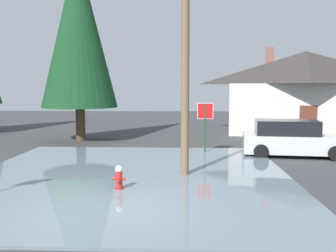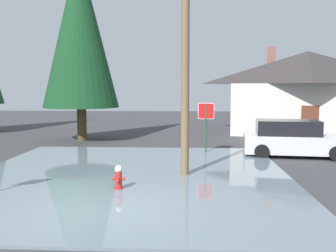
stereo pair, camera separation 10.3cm
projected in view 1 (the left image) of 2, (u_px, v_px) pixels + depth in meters
name	position (u px, v px, depth m)	size (l,w,h in m)	color
ground_plane	(110.00, 213.00, 9.61)	(80.00, 80.00, 0.10)	#38383A
flood_puddle	(129.00, 176.00, 13.26)	(11.03, 12.09, 0.07)	slate
lane_stop_bar	(88.00, 245.00, 7.56)	(3.28, 0.30, 0.01)	silver
fire_hydrant	(119.00, 179.00, 11.42)	(0.39, 0.34, 0.78)	#AD231E
utility_pole	(185.00, 58.00, 12.93)	(1.60, 0.28, 7.84)	brown
stop_sign_far	(205.00, 117.00, 17.84)	(0.74, 0.12, 2.37)	#1E4C28
house	(305.00, 91.00, 25.79)	(11.42, 8.72, 5.93)	beige
parked_car	(292.00, 139.00, 17.18)	(4.68, 2.38, 1.63)	silver
pine_tree_mid_left	(78.00, 29.00, 21.62)	(4.32, 4.32, 10.81)	#4C3823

